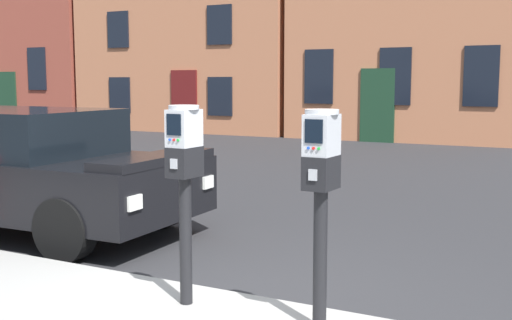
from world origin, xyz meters
name	(u,v)px	position (x,y,z in m)	size (l,w,h in m)	color
ground_plane	(227,319)	(0.00, 0.00, 0.00)	(160.00, 160.00, 0.00)	#28282B
parking_meter_near_kerb	(185,168)	(-0.23, -0.19, 1.13)	(0.22, 0.26, 1.44)	black
parking_meter_twin_adjacent	(321,180)	(0.81, -0.19, 1.13)	(0.22, 0.26, 1.43)	black
parked_car_white_suv	(13,167)	(-3.71, 1.32, 0.75)	(4.49, 1.99, 1.42)	black
townhouse_cream_stone	(212,5)	(-10.51, 16.74, 4.55)	(8.25, 5.83, 9.08)	#B7704C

